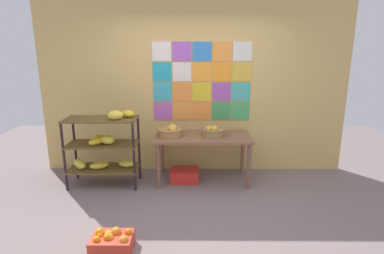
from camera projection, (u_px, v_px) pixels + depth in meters
The scene contains 8 objects.
ground at pixel (193, 219), 3.70m from camera, with size 9.17×9.17×0.00m, color slate.
back_wall_with_art at pixel (194, 88), 4.93m from camera, with size 4.88×0.07×2.74m.
banana_shelf_unit at pixel (104, 145), 4.50m from camera, with size 1.02×0.45×1.15m.
display_table at pixel (203, 141), 4.65m from camera, with size 1.42×0.69×0.71m.
fruit_basket_right at pixel (213, 131), 4.57m from camera, with size 0.34×0.34×0.17m.
fruit_basket_centre at pixel (170, 131), 4.59m from camera, with size 0.39×0.39×0.19m.
produce_crate_under_table at pixel (184, 175), 4.75m from camera, with size 0.43×0.33×0.18m, color red.
orange_crate_foreground at pixel (112, 241), 3.12m from camera, with size 0.41×0.30×0.21m.
Camera 1 is at (0.01, -3.32, 1.98)m, focal length 28.94 mm.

